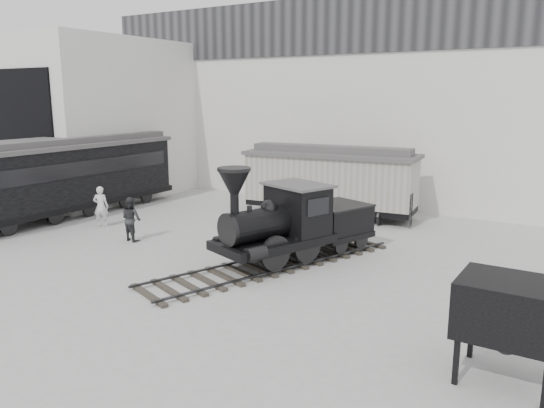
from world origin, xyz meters
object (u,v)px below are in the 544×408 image
Objects in this scene: visitor_a at (101,206)px; boxcar at (330,179)px; locomotive at (290,227)px; passenger_coach at (65,176)px; visitor_b at (131,219)px; coal_hopper at (509,316)px.

boxcar is at bearing -166.71° from visitor_a.
locomotive is 1.16× the size of boxcar.
passenger_coach reaches higher than visitor_b.
visitor_b is at bearing -152.21° from locomotive.
locomotive is 5.43× the size of visitor_a.
boxcar is 4.77× the size of visitor_b.
coal_hopper is (7.82, -4.76, 0.14)m from locomotive.
visitor_b is (6.10, -1.62, -1.07)m from passenger_coach.
locomotive is 5.53× the size of visitor_b.
boxcar is 9.84m from visitor_b.
boxcar is 13.05m from passenger_coach.
passenger_coach reaches higher than boxcar.
passenger_coach is at bearing -162.54° from locomotive.
boxcar is 10.93m from visitor_a.
coal_hopper is at bearing -10.52° from locomotive.
visitor_a is at bearing -142.91° from boxcar.
locomotive is at bearing 149.74° from visitor_a.
visitor_a is 0.84× the size of coal_hopper.
passenger_coach is 21.63m from coal_hopper.
locomotive reaches higher than visitor_a.
passenger_coach is 7.22× the size of visitor_a.
visitor_a is 1.02× the size of visitor_b.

